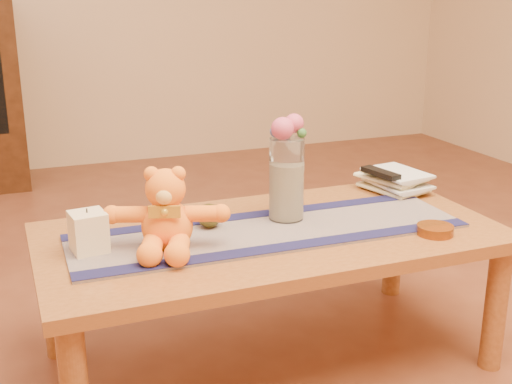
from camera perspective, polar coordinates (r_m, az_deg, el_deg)
name	(u,v)px	position (r m, az deg, el deg)	size (l,w,h in m)	color
floor	(270,360)	(2.24, 1.23, -14.17)	(5.50, 5.50, 0.00)	brown
coffee_table_top	(271,237)	(2.05, 1.30, -3.86)	(1.40, 0.70, 0.04)	brown
table_leg_fr	(496,308)	(2.24, 19.82, -9.35)	(0.07, 0.07, 0.41)	brown
table_leg_bl	(53,298)	(2.27, -16.99, -8.67)	(0.07, 0.07, 0.41)	brown
table_leg_br	(393,244)	(2.65, 11.69, -4.38)	(0.07, 0.07, 0.41)	brown
persian_runner	(269,231)	(2.03, 1.13, -3.36)	(1.20, 0.35, 0.01)	#191F46
runner_border_near	(288,246)	(1.90, 2.74, -4.66)	(1.20, 0.06, 0.00)	#15153F
runner_border_far	(253,215)	(2.15, -0.28, -1.96)	(1.20, 0.06, 0.00)	#15153F
teddy_bear	(166,210)	(1.88, -7.67, -1.50)	(0.33, 0.27, 0.22)	orange
pillar_candle	(89,232)	(1.91, -14.14, -3.32)	(0.09, 0.09, 0.11)	beige
candle_wick	(87,211)	(1.89, -14.28, -1.55)	(0.00, 0.00, 0.01)	black
glass_vase	(287,179)	(2.09, 2.63, 1.11)	(0.11, 0.11, 0.26)	silver
potpourri_fill	(286,191)	(2.10, 2.61, 0.08)	(0.09, 0.09, 0.18)	beige
rose_left	(283,129)	(2.03, 2.29, 5.45)	(0.07, 0.07, 0.07)	#C5456A
rose_right	(294,123)	(2.06, 3.28, 5.89)	(0.06, 0.06, 0.06)	#C5456A
blue_flower_back	(286,127)	(2.08, 2.55, 5.56)	(0.04, 0.04, 0.04)	#47549A
blue_flower_side	(276,132)	(2.06, 1.69, 5.18)	(0.04, 0.04, 0.04)	#47549A
leaf_sprig	(302,133)	(2.05, 3.94, 5.05)	(0.03, 0.03, 0.03)	#33662D
bronze_ball	(209,216)	(2.04, -4.02, -2.03)	(0.07, 0.07, 0.07)	#464317
book_bottom	(377,192)	(2.42, 10.36, -0.02)	(0.17, 0.22, 0.02)	#F2EABB
book_lower	(380,187)	(2.42, 10.53, 0.41)	(0.16, 0.22, 0.02)	#F2EABB
book_upper	(376,182)	(2.41, 10.25, 0.84)	(0.17, 0.22, 0.02)	#F2EABB
book_top	(380,177)	(2.41, 10.53, 1.28)	(0.16, 0.22, 0.02)	#F2EABB
tv_remote	(381,173)	(2.39, 10.62, 1.63)	(0.04, 0.16, 0.02)	black
amber_dish	(435,230)	(2.08, 15.08, -3.15)	(0.11, 0.11, 0.03)	#BF5914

